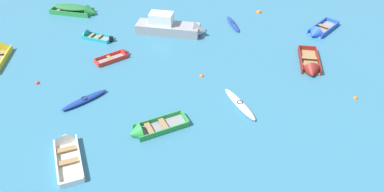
{
  "coord_description": "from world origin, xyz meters",
  "views": [
    {
      "loc": [
        -0.16,
        0.63,
        15.05
      ],
      "look_at": [
        0.0,
        19.85,
        0.15
      ],
      "focal_mm": 33.91,
      "sensor_mm": 36.0,
      "label": 1
    }
  ],
  "objects_px": {
    "kayak_white_near_right": "(240,104)",
    "mooring_buoy_near_foreground": "(37,83)",
    "rowboat_red_midfield_right": "(120,55)",
    "motor_launch_grey_distant_center": "(172,27)",
    "rowboat_yellow_back_row_center": "(0,52)",
    "rowboat_blue_near_left": "(318,32)",
    "rowboat_turquoise_outer_right": "(90,36)",
    "rowboat_green_midfield_left": "(146,131)",
    "rowboat_green_cluster_inner": "(79,10)",
    "mooring_buoy_midfield": "(259,13)",
    "kayak_deep_blue_far_left": "(85,100)",
    "mooring_buoy_between_boats_left": "(202,76)",
    "rowboat_maroon_far_right": "(311,68)",
    "mooring_buoy_outer_edge": "(355,98)",
    "kayak_deep_blue_back_row_left": "(233,24)",
    "rowboat_white_near_camera": "(67,147)"
  },
  "relations": [
    {
      "from": "kayak_white_near_right",
      "to": "mooring_buoy_near_foreground",
      "type": "distance_m",
      "value": 14.33
    },
    {
      "from": "rowboat_red_midfield_right",
      "to": "motor_launch_grey_distant_center",
      "type": "height_order",
      "value": "motor_launch_grey_distant_center"
    },
    {
      "from": "rowboat_yellow_back_row_center",
      "to": "rowboat_blue_near_left",
      "type": "xyz_separation_m",
      "value": [
        26.22,
        3.12,
        -0.0
      ]
    },
    {
      "from": "rowboat_turquoise_outer_right",
      "to": "rowboat_green_midfield_left",
      "type": "bearing_deg",
      "value": -63.71
    },
    {
      "from": "rowboat_green_cluster_inner",
      "to": "mooring_buoy_midfield",
      "type": "distance_m",
      "value": 17.28
    },
    {
      "from": "rowboat_green_cluster_inner",
      "to": "kayak_deep_blue_far_left",
      "type": "bearing_deg",
      "value": -75.22
    },
    {
      "from": "rowboat_turquoise_outer_right",
      "to": "mooring_buoy_midfield",
      "type": "distance_m",
      "value": 15.97
    },
    {
      "from": "mooring_buoy_between_boats_left",
      "to": "rowboat_maroon_far_right",
      "type": "bearing_deg",
      "value": 5.51
    },
    {
      "from": "rowboat_green_midfield_left",
      "to": "kayak_white_near_right",
      "type": "bearing_deg",
      "value": 22.83
    },
    {
      "from": "mooring_buoy_outer_edge",
      "to": "kayak_white_near_right",
      "type": "bearing_deg",
      "value": -174.69
    },
    {
      "from": "rowboat_red_midfield_right",
      "to": "rowboat_green_cluster_inner",
      "type": "xyz_separation_m",
      "value": [
        -5.07,
        7.96,
        0.21
      ]
    },
    {
      "from": "rowboat_red_midfield_right",
      "to": "kayak_white_near_right",
      "type": "height_order",
      "value": "rowboat_red_midfield_right"
    },
    {
      "from": "kayak_deep_blue_far_left",
      "to": "mooring_buoy_between_boats_left",
      "type": "relative_size",
      "value": 9.52
    },
    {
      "from": "rowboat_blue_near_left",
      "to": "mooring_buoy_between_boats_left",
      "type": "relative_size",
      "value": 12.48
    },
    {
      "from": "rowboat_turquoise_outer_right",
      "to": "rowboat_green_cluster_inner",
      "type": "relative_size",
      "value": 0.65
    },
    {
      "from": "rowboat_yellow_back_row_center",
      "to": "rowboat_maroon_far_right",
      "type": "xyz_separation_m",
      "value": [
        24.09,
        -2.49,
        0.01
      ]
    },
    {
      "from": "rowboat_red_midfield_right",
      "to": "rowboat_yellow_back_row_center",
      "type": "relative_size",
      "value": 0.64
    },
    {
      "from": "rowboat_green_midfield_left",
      "to": "kayak_deep_blue_back_row_left",
      "type": "bearing_deg",
      "value": 64.81
    },
    {
      "from": "rowboat_yellow_back_row_center",
      "to": "mooring_buoy_midfield",
      "type": "bearing_deg",
      "value": 18.98
    },
    {
      "from": "mooring_buoy_between_boats_left",
      "to": "rowboat_green_midfield_left",
      "type": "bearing_deg",
      "value": -120.8
    },
    {
      "from": "motor_launch_grey_distant_center",
      "to": "kayak_deep_blue_far_left",
      "type": "bearing_deg",
      "value": -120.06
    },
    {
      "from": "motor_launch_grey_distant_center",
      "to": "rowboat_blue_near_left",
      "type": "height_order",
      "value": "motor_launch_grey_distant_center"
    },
    {
      "from": "rowboat_maroon_far_right",
      "to": "mooring_buoy_midfield",
      "type": "height_order",
      "value": "rowboat_maroon_far_right"
    },
    {
      "from": "rowboat_white_near_camera",
      "to": "rowboat_blue_near_left",
      "type": "xyz_separation_m",
      "value": [
        18.18,
        13.62,
        0.02
      ]
    },
    {
      "from": "rowboat_maroon_far_right",
      "to": "kayak_white_near_right",
      "type": "bearing_deg",
      "value": -143.87
    },
    {
      "from": "rowboat_red_midfield_right",
      "to": "rowboat_yellow_back_row_center",
      "type": "bearing_deg",
      "value": 176.64
    },
    {
      "from": "rowboat_white_near_camera",
      "to": "kayak_deep_blue_back_row_left",
      "type": "xyz_separation_m",
      "value": [
        10.97,
        15.34,
        -0.03
      ]
    },
    {
      "from": "kayak_deep_blue_back_row_left",
      "to": "mooring_buoy_near_foreground",
      "type": "height_order",
      "value": "kayak_deep_blue_back_row_left"
    },
    {
      "from": "kayak_white_near_right",
      "to": "kayak_deep_blue_back_row_left",
      "type": "relative_size",
      "value": 1.12
    },
    {
      "from": "motor_launch_grey_distant_center",
      "to": "mooring_buoy_outer_edge",
      "type": "relative_size",
      "value": 21.71
    },
    {
      "from": "kayak_white_near_right",
      "to": "mooring_buoy_outer_edge",
      "type": "xyz_separation_m",
      "value": [
        7.89,
        0.73,
        -0.16
      ]
    },
    {
      "from": "rowboat_red_midfield_right",
      "to": "kayak_white_near_right",
      "type": "xyz_separation_m",
      "value": [
        8.74,
        -6.14,
        0.02
      ]
    },
    {
      "from": "rowboat_white_near_camera",
      "to": "rowboat_yellow_back_row_center",
      "type": "bearing_deg",
      "value": 127.45
    },
    {
      "from": "rowboat_blue_near_left",
      "to": "rowboat_green_cluster_inner",
      "type": "bearing_deg",
      "value": 168.87
    },
    {
      "from": "rowboat_red_midfield_right",
      "to": "rowboat_blue_near_left",
      "type": "height_order",
      "value": "rowboat_blue_near_left"
    },
    {
      "from": "rowboat_green_cluster_inner",
      "to": "kayak_deep_blue_back_row_left",
      "type": "relative_size",
      "value": 1.53
    },
    {
      "from": "rowboat_turquoise_outer_right",
      "to": "motor_launch_grey_distant_center",
      "type": "bearing_deg",
      "value": 5.69
    },
    {
      "from": "kayak_deep_blue_far_left",
      "to": "kayak_white_near_right",
      "type": "xyz_separation_m",
      "value": [
        10.23,
        -0.53,
        0.01
      ]
    },
    {
      "from": "rowboat_turquoise_outer_right",
      "to": "rowboat_green_cluster_inner",
      "type": "height_order",
      "value": "rowboat_green_cluster_inner"
    },
    {
      "from": "rowboat_turquoise_outer_right",
      "to": "mooring_buoy_outer_edge",
      "type": "distance_m",
      "value": 21.46
    },
    {
      "from": "rowboat_green_midfield_left",
      "to": "mooring_buoy_midfield",
      "type": "height_order",
      "value": "rowboat_green_midfield_left"
    },
    {
      "from": "kayak_deep_blue_far_left",
      "to": "kayak_white_near_right",
      "type": "distance_m",
      "value": 10.25
    },
    {
      "from": "rowboat_green_cluster_inner",
      "to": "mooring_buoy_near_foreground",
      "type": "xyz_separation_m",
      "value": [
        -0.27,
        -11.46,
        -0.35
      ]
    },
    {
      "from": "rowboat_yellow_back_row_center",
      "to": "rowboat_blue_near_left",
      "type": "height_order",
      "value": "rowboat_yellow_back_row_center"
    },
    {
      "from": "rowboat_yellow_back_row_center",
      "to": "rowboat_green_midfield_left",
      "type": "bearing_deg",
      "value": -36.51
    },
    {
      "from": "kayak_deep_blue_far_left",
      "to": "rowboat_maroon_far_right",
      "type": "bearing_deg",
      "value": 12.96
    },
    {
      "from": "rowboat_turquoise_outer_right",
      "to": "rowboat_green_cluster_inner",
      "type": "xyz_separation_m",
      "value": [
        -2.06,
        4.74,
        0.21
      ]
    },
    {
      "from": "rowboat_red_midfield_right",
      "to": "mooring_buoy_outer_edge",
      "type": "bearing_deg",
      "value": -18.01
    },
    {
      "from": "rowboat_turquoise_outer_right",
      "to": "rowboat_blue_near_left",
      "type": "relative_size",
      "value": 0.82
    },
    {
      "from": "mooring_buoy_midfield",
      "to": "mooring_buoy_outer_edge",
      "type": "relative_size",
      "value": 1.62
    }
  ]
}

